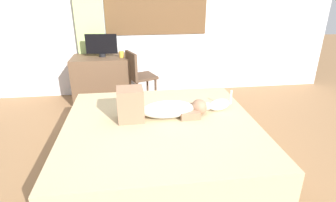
{
  "coord_description": "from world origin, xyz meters",
  "views": [
    {
      "loc": [
        -0.3,
        -2.24,
        1.73
      ],
      "look_at": [
        0.05,
        0.37,
        0.63
      ],
      "focal_mm": 28.96,
      "sensor_mm": 36.0,
      "label": 1
    }
  ],
  "objects_px": {
    "chair_by_desk": "(138,74)",
    "bed": "(161,143)",
    "tv_monitor": "(101,45)",
    "cat": "(218,105)",
    "person_lying": "(158,107)",
    "desk": "(103,79)",
    "cup": "(121,54)"
  },
  "relations": [
    {
      "from": "desk",
      "to": "cup",
      "type": "bearing_deg",
      "value": -12.41
    },
    {
      "from": "tv_monitor",
      "to": "cup",
      "type": "relative_size",
      "value": 5.08
    },
    {
      "from": "bed",
      "to": "chair_by_desk",
      "type": "height_order",
      "value": "chair_by_desk"
    },
    {
      "from": "bed",
      "to": "tv_monitor",
      "type": "distance_m",
      "value": 2.1
    },
    {
      "from": "tv_monitor",
      "to": "chair_by_desk",
      "type": "height_order",
      "value": "tv_monitor"
    },
    {
      "from": "person_lying",
      "to": "cat",
      "type": "bearing_deg",
      "value": 7.72
    },
    {
      "from": "cup",
      "to": "tv_monitor",
      "type": "bearing_deg",
      "value": 166.45
    },
    {
      "from": "person_lying",
      "to": "bed",
      "type": "bearing_deg",
      "value": -84.9
    },
    {
      "from": "cat",
      "to": "chair_by_desk",
      "type": "relative_size",
      "value": 0.4
    },
    {
      "from": "bed",
      "to": "tv_monitor",
      "type": "bearing_deg",
      "value": 111.06
    },
    {
      "from": "person_lying",
      "to": "chair_by_desk",
      "type": "bearing_deg",
      "value": 96.51
    },
    {
      "from": "bed",
      "to": "cat",
      "type": "height_order",
      "value": "cat"
    },
    {
      "from": "tv_monitor",
      "to": "cup",
      "type": "distance_m",
      "value": 0.33
    },
    {
      "from": "bed",
      "to": "person_lying",
      "type": "xyz_separation_m",
      "value": [
        -0.01,
        0.13,
        0.36
      ]
    },
    {
      "from": "cat",
      "to": "tv_monitor",
      "type": "bearing_deg",
      "value": 129.91
    },
    {
      "from": "cat",
      "to": "cup",
      "type": "bearing_deg",
      "value": 124.39
    },
    {
      "from": "desk",
      "to": "chair_by_desk",
      "type": "xyz_separation_m",
      "value": [
        0.56,
        -0.25,
        0.14
      ]
    },
    {
      "from": "cup",
      "to": "chair_by_desk",
      "type": "height_order",
      "value": "chair_by_desk"
    },
    {
      "from": "bed",
      "to": "chair_by_desk",
      "type": "xyz_separation_m",
      "value": [
        -0.18,
        1.6,
        0.27
      ]
    },
    {
      "from": "desk",
      "to": "bed",
      "type": "bearing_deg",
      "value": -68.18
    },
    {
      "from": "person_lying",
      "to": "desk",
      "type": "distance_m",
      "value": 1.89
    },
    {
      "from": "cat",
      "to": "tv_monitor",
      "type": "xyz_separation_m",
      "value": [
        -1.37,
        1.64,
        0.38
      ]
    },
    {
      "from": "chair_by_desk",
      "to": "person_lying",
      "type": "bearing_deg",
      "value": -83.49
    },
    {
      "from": "desk",
      "to": "tv_monitor",
      "type": "xyz_separation_m",
      "value": [
        0.03,
        -0.0,
        0.55
      ]
    },
    {
      "from": "cat",
      "to": "desk",
      "type": "height_order",
      "value": "desk"
    },
    {
      "from": "cup",
      "to": "chair_by_desk",
      "type": "bearing_deg",
      "value": -37.24
    },
    {
      "from": "person_lying",
      "to": "cup",
      "type": "bearing_deg",
      "value": 103.75
    },
    {
      "from": "tv_monitor",
      "to": "cup",
      "type": "height_order",
      "value": "tv_monitor"
    },
    {
      "from": "chair_by_desk",
      "to": "bed",
      "type": "bearing_deg",
      "value": -83.6
    },
    {
      "from": "chair_by_desk",
      "to": "cat",
      "type": "bearing_deg",
      "value": -58.93
    },
    {
      "from": "chair_by_desk",
      "to": "cup",
      "type": "bearing_deg",
      "value": 142.76
    },
    {
      "from": "bed",
      "to": "person_lying",
      "type": "height_order",
      "value": "person_lying"
    }
  ]
}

